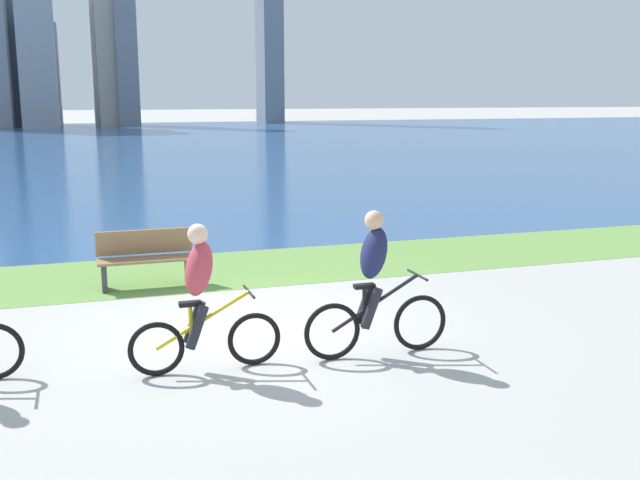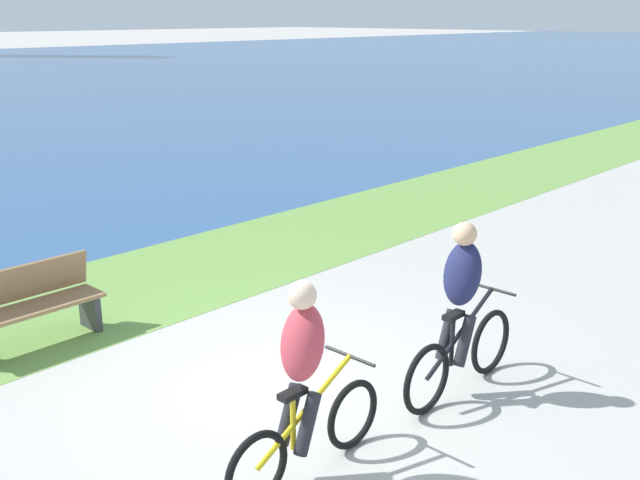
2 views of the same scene
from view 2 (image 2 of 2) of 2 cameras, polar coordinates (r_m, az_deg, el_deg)
name	(u,v)px [view 2 (image 2 of 2)]	position (r m, az deg, el deg)	size (l,w,h in m)	color
ground_plane	(276,387)	(7.44, -3.38, -11.17)	(300.00, 300.00, 0.00)	#B2AFA8
grass_strip_bayside	(93,299)	(9.98, -16.99, -4.37)	(120.00, 2.80, 0.01)	#6B9947
cyclist_lead	(461,311)	(7.10, 10.75, -5.39)	(1.77, 0.52, 1.71)	black
cyclist_trailing	(304,382)	(5.75, -1.23, -10.78)	(1.68, 0.52, 1.65)	black
bench_near_path	(32,306)	(8.73, -21.19, -4.74)	(1.50, 0.47, 0.90)	olive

